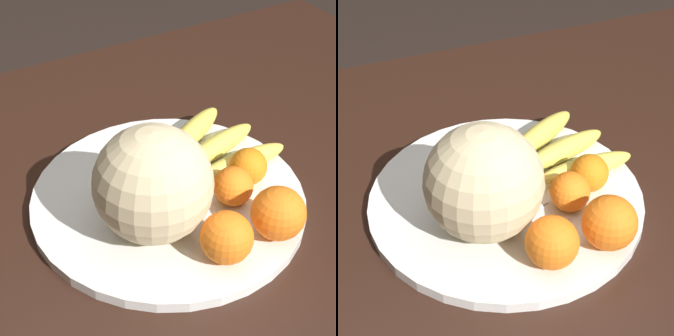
% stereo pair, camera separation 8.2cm
% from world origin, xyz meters
% --- Properties ---
extents(kitchen_table, '(1.40, 1.11, 0.77)m').
position_xyz_m(kitchen_table, '(0.00, 0.00, 0.68)').
color(kitchen_table, black).
rests_on(kitchen_table, ground_plane).
extents(fruit_bowl, '(0.41, 0.41, 0.02)m').
position_xyz_m(fruit_bowl, '(-0.01, 0.03, 0.78)').
color(fruit_bowl, white).
rests_on(fruit_bowl, kitchen_table).
extents(melon, '(0.16, 0.16, 0.16)m').
position_xyz_m(melon, '(-0.06, -0.03, 0.87)').
color(melon, beige).
rests_on(melon, fruit_bowl).
extents(banana_bunch, '(0.19, 0.18, 0.04)m').
position_xyz_m(banana_bunch, '(0.11, 0.08, 0.81)').
color(banana_bunch, '#473819').
rests_on(banana_bunch, fruit_bowl).
extents(orange_front_left, '(0.06, 0.06, 0.06)m').
position_xyz_m(orange_front_left, '(0.06, -0.03, 0.82)').
color(orange_front_left, orange).
rests_on(orange_front_left, fruit_bowl).
extents(orange_front_right, '(0.08, 0.08, 0.08)m').
position_xyz_m(orange_front_right, '(0.08, -0.12, 0.83)').
color(orange_front_right, orange).
rests_on(orange_front_right, fruit_bowl).
extents(orange_mid_center, '(0.07, 0.07, 0.07)m').
position_xyz_m(orange_mid_center, '(-0.01, -0.12, 0.82)').
color(orange_mid_center, orange).
rests_on(orange_mid_center, fruit_bowl).
extents(orange_back_left, '(0.06, 0.06, 0.06)m').
position_xyz_m(orange_back_left, '(0.11, -0.01, 0.82)').
color(orange_back_left, orange).
rests_on(orange_back_left, fruit_bowl).
extents(orange_back_right, '(0.06, 0.06, 0.06)m').
position_xyz_m(orange_back_right, '(0.02, 0.05, 0.82)').
color(orange_back_right, orange).
rests_on(orange_back_right, fruit_bowl).
extents(produce_tag, '(0.08, 0.04, 0.00)m').
position_xyz_m(produce_tag, '(-0.00, -0.01, 0.79)').
color(produce_tag, white).
rests_on(produce_tag, fruit_bowl).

